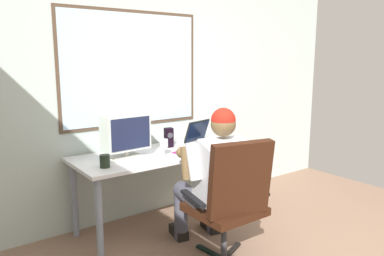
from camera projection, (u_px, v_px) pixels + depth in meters
name	position (u px, v px, depth m)	size (l,w,h in m)	color
wall_rear	(151.00, 77.00, 3.78)	(5.18, 0.08, 2.77)	#B2C0B9
desk	(165.00, 160.00, 3.53)	(1.69, 0.69, 0.72)	gray
office_chair	(232.00, 198.00, 2.79)	(0.65, 0.63, 1.01)	black
person_seated	(214.00, 178.00, 3.01)	(0.60, 0.86, 1.22)	#444451
crt_monitor	(126.00, 133.00, 3.26)	(0.42, 0.23, 0.39)	beige
laptop	(204.00, 138.00, 3.83)	(0.40, 0.39, 0.23)	black
wine_glass	(164.00, 144.00, 3.34)	(0.07, 0.07, 0.15)	silver
desk_speaker	(169.00, 137.00, 3.68)	(0.09, 0.09, 0.19)	black
cd_case	(182.00, 152.00, 3.47)	(0.16, 0.15, 0.01)	#912366
coffee_mug	(105.00, 161.00, 3.00)	(0.08, 0.08, 0.10)	black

